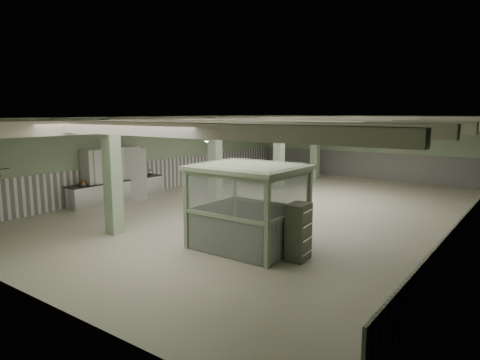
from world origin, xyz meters
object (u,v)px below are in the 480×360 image
Objects in this scene: guard_booth at (248,191)px; filing_cabinet at (299,232)px; prep_counter at (117,190)px; walkin_cooler at (112,174)px.

guard_booth reaches higher than filing_cabinet.
filing_cabinet is (1.67, -0.11, -0.88)m from guard_booth.
prep_counter is 1.57× the size of guard_booth.
prep_counter is 8.52m from guard_booth.
walkin_cooler is at bearing -121.09° from prep_counter.
filing_cabinet is at bearing -10.43° from walkin_cooler.
filing_cabinet is at bearing -3.93° from guard_booth.
prep_counter is 10.09m from filing_cabinet.
prep_counter is at bearing 163.63° from filing_cabinet.
guard_booth is at bearing -12.78° from prep_counter.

